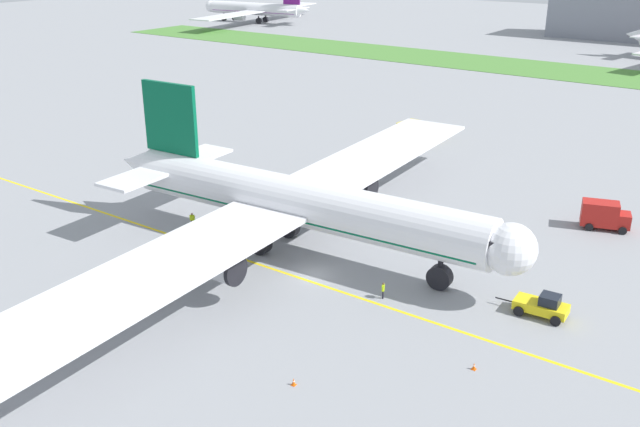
% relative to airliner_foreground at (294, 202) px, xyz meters
% --- Properties ---
extents(ground_plane, '(600.00, 600.00, 0.00)m').
position_rel_airliner_foreground_xyz_m(ground_plane, '(5.00, -3.49, -5.44)').
color(ground_plane, gray).
rests_on(ground_plane, ground).
extents(apron_taxi_line, '(280.00, 0.36, 0.01)m').
position_rel_airliner_foreground_xyz_m(apron_taxi_line, '(5.00, -4.89, -5.44)').
color(apron_taxi_line, yellow).
rests_on(apron_taxi_line, ground).
extents(grass_median_strip, '(320.00, 24.00, 0.10)m').
position_rel_airliner_foreground_xyz_m(grass_median_strip, '(5.00, 120.79, -5.39)').
color(grass_median_strip, '#4C8438').
rests_on(grass_median_strip, ground).
extents(airliner_foreground, '(49.80, 79.31, 16.02)m').
position_rel_airliner_foreground_xyz_m(airliner_foreground, '(0.00, 0.00, 0.00)').
color(airliner_foreground, white).
rests_on(airliner_foreground, ground).
extents(pushback_tug, '(6.39, 2.69, 2.16)m').
position_rel_airliner_foreground_xyz_m(pushback_tug, '(25.92, 1.67, -4.45)').
color(pushback_tug, yellow).
rests_on(pushback_tug, ground).
extents(ground_crew_wingwalker_port, '(0.39, 0.53, 1.62)m').
position_rel_airliner_foreground_xyz_m(ground_crew_wingwalker_port, '(13.02, -3.71, -4.46)').
color(ground_crew_wingwalker_port, black).
rests_on(ground_crew_wingwalker_port, ground).
extents(ground_crew_marshaller_front, '(0.56, 0.44, 1.77)m').
position_rel_airliner_foreground_xyz_m(ground_crew_marshaller_front, '(-13.22, -1.90, -4.37)').
color(ground_crew_marshaller_front, black).
rests_on(ground_crew_marshaller_front, ground).
extents(traffic_cone_near_nose, '(0.36, 0.36, 0.58)m').
position_rel_airliner_foreground_xyz_m(traffic_cone_near_nose, '(14.56, -19.04, -5.16)').
color(traffic_cone_near_nose, '#F2590C').
rests_on(traffic_cone_near_nose, ground).
extents(traffic_cone_port_wing, '(0.36, 0.36, 0.58)m').
position_rel_airliner_foreground_xyz_m(traffic_cone_port_wing, '(24.53, -9.38, -5.16)').
color(traffic_cone_port_wing, '#F2590C').
rests_on(traffic_cone_port_wing, ground).
extents(service_truck_baggage_loader, '(5.75, 2.98, 2.65)m').
position_rel_airliner_foreground_xyz_m(service_truck_baggage_loader, '(-11.45, 47.04, -3.99)').
color(service_truck_baggage_loader, yellow).
rests_on(service_truck_baggage_loader, ground).
extents(service_truck_fuel_bowser, '(5.71, 3.87, 3.14)m').
position_rel_airliner_foreground_xyz_m(service_truck_fuel_bowser, '(24.70, 24.99, -3.78)').
color(service_truck_fuel_bowser, '#B21E19').
rests_on(service_truck_fuel_bowser, ground).
extents(parked_airliner_far_left, '(46.14, 73.93, 14.67)m').
position_rel_airliner_foreground_xyz_m(parked_airliner_far_left, '(-137.82, 155.28, -0.46)').
color(parked_airliner_far_left, white).
rests_on(parked_airliner_far_left, ground).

